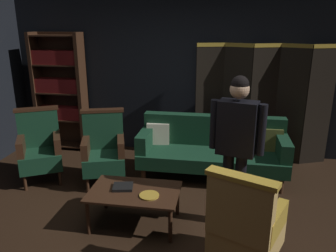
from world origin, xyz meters
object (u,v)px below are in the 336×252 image
(armchair_wing_right, at_px, (104,150))
(brass_tray, at_px, (149,195))
(velvet_couch, at_px, (212,147))
(standing_figure, at_px, (236,139))
(book_black_cloth, at_px, (123,187))
(armchair_gilt_accent, at_px, (245,225))
(armchair_wing_left, at_px, (40,148))
(coffee_table, at_px, (134,194))
(bookshelf, at_px, (60,89))
(folding_screen, at_px, (263,102))

(armchair_wing_right, relative_size, brass_tray, 4.83)
(velvet_couch, xyz_separation_m, standing_figure, (0.28, -1.23, 0.57))
(velvet_couch, relative_size, book_black_cloth, 9.65)
(armchair_gilt_accent, relative_size, armchair_wing_left, 1.00)
(coffee_table, xyz_separation_m, armchair_gilt_accent, (1.17, -0.58, 0.12))
(bookshelf, xyz_separation_m, armchair_gilt_accent, (3.07, -2.74, -0.60))
(bookshelf, xyz_separation_m, book_black_cloth, (1.76, -2.12, -0.65))
(armchair_gilt_accent, bearing_deg, velvet_couch, 100.40)
(bookshelf, xyz_separation_m, velvet_couch, (2.70, -0.74, -0.64))
(armchair_wing_left, relative_size, brass_tray, 4.83)
(folding_screen, height_order, velvet_couch, folding_screen)
(velvet_couch, relative_size, armchair_wing_right, 2.04)
(bookshelf, height_order, armchair_wing_left, bookshelf)
(folding_screen, relative_size, brass_tray, 9.99)
(armchair_wing_right, distance_m, brass_tray, 1.37)
(coffee_table, bearing_deg, armchair_gilt_accent, -26.45)
(coffee_table, xyz_separation_m, book_black_cloth, (-0.14, 0.03, 0.06))
(armchair_wing_right, xyz_separation_m, book_black_cloth, (0.55, -0.92, -0.05))
(armchair_wing_left, bearing_deg, brass_tray, -28.34)
(armchair_gilt_accent, bearing_deg, bookshelf, 138.24)
(velvet_couch, bearing_deg, coffee_table, -119.52)
(book_black_cloth, bearing_deg, armchair_gilt_accent, -25.14)
(brass_tray, bearing_deg, standing_figure, 17.53)
(armchair_wing_right, bearing_deg, standing_figure, -23.16)
(bookshelf, distance_m, armchair_gilt_accent, 4.15)
(folding_screen, bearing_deg, book_black_cloth, -128.43)
(armchair_wing_right, bearing_deg, brass_tray, -49.75)
(armchair_gilt_accent, bearing_deg, coffee_table, 153.55)
(armchair_wing_left, bearing_deg, book_black_cloth, -29.90)
(book_black_cloth, xyz_separation_m, brass_tray, (0.33, -0.13, -0.01))
(folding_screen, bearing_deg, standing_figure, -103.40)
(velvet_couch, xyz_separation_m, armchair_gilt_accent, (0.37, -2.00, 0.04))
(coffee_table, distance_m, standing_figure, 1.28)
(armchair_gilt_accent, xyz_separation_m, brass_tray, (-0.98, 0.49, -0.06))
(coffee_table, height_order, standing_figure, standing_figure)
(velvet_couch, height_order, armchair_gilt_accent, armchair_gilt_accent)
(brass_tray, bearing_deg, book_black_cloth, 159.24)
(folding_screen, height_order, book_black_cloth, folding_screen)
(folding_screen, xyz_separation_m, velvet_couch, (-0.76, -0.76, -0.53))
(bookshelf, height_order, coffee_table, bookshelf)
(folding_screen, bearing_deg, velvet_couch, -134.95)
(coffee_table, height_order, armchair_wing_left, armchair_wing_left)
(bookshelf, bearing_deg, coffee_table, -48.66)
(bookshelf, xyz_separation_m, coffee_table, (1.90, -2.16, -0.71))
(book_black_cloth, bearing_deg, coffee_table, -13.26)
(folding_screen, xyz_separation_m, standing_figure, (-0.47, -1.98, 0.04))
(armchair_wing_right, height_order, book_black_cloth, armchair_wing_right)
(coffee_table, bearing_deg, armchair_wing_left, 151.38)
(armchair_gilt_accent, height_order, armchair_wing_right, same)
(armchair_wing_right, bearing_deg, armchair_wing_left, -176.14)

